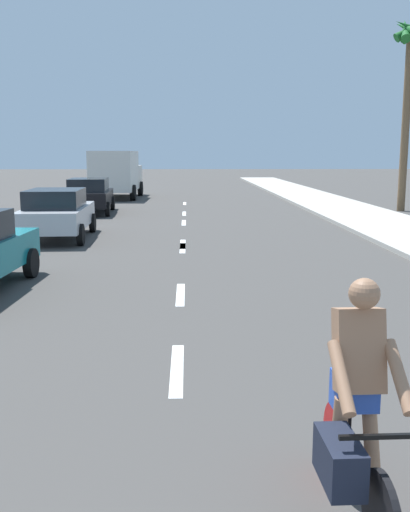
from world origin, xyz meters
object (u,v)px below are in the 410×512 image
Objects in this scene: delivery_truck at (116,173)px; palm_tree_far at (409,60)px; parked_car_black at (89,195)px; parked_car_silver at (57,212)px; cyclist at (354,416)px.

palm_tree_far is at bearing -28.74° from delivery_truck.
parked_car_black is at bearing -89.39° from delivery_truck.
parked_car_silver is 16.96m from delivery_truck.
parked_car_black is at bearing -77.41° from cyclist.
parked_car_silver is 0.50× the size of palm_tree_far.
parked_car_silver is at bearing -87.92° from delivery_truck.
parked_car_silver is at bearing -71.35° from cyclist.
cyclist is 15.45m from parked_car_silver.
palm_tree_far is at bearing -0.51° from parked_car_black.
cyclist is at bearing -72.29° from parked_car_silver.
cyclist is at bearing -78.61° from delivery_truck.
cyclist is at bearing -79.10° from parked_car_black.
palm_tree_far is (14.27, -8.35, 5.28)m from delivery_truck.
delivery_truck reaches higher than parked_car_silver.
parked_car_black is at bearing -177.45° from palm_tree_far.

